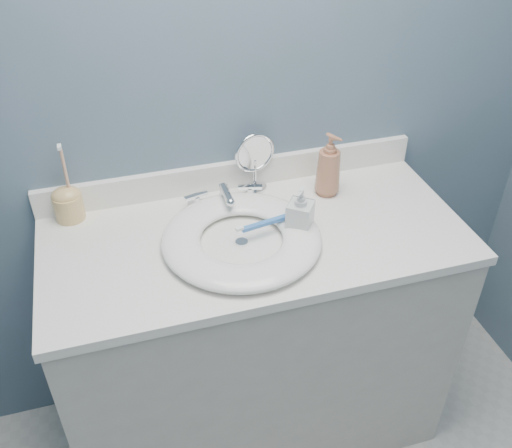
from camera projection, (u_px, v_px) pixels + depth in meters
name	position (u px, v px, depth m)	size (l,w,h in m)	color
back_wall	(229.00, 92.00, 1.66)	(2.20, 0.02, 2.40)	#4B6671
vanity_cabinet	(256.00, 341.00, 1.91)	(1.20, 0.55, 0.85)	beige
countertop	(256.00, 238.00, 1.65)	(1.22, 0.57, 0.03)	white
backsplash	(232.00, 175.00, 1.82)	(1.22, 0.02, 0.09)	white
basin	(242.00, 238.00, 1.59)	(0.45, 0.45, 0.04)	white
drain	(242.00, 242.00, 1.60)	(0.04, 0.04, 0.01)	silver
faucet	(225.00, 198.00, 1.74)	(0.25, 0.13, 0.07)	silver
makeup_mirror	(255.00, 159.00, 1.77)	(0.13, 0.08, 0.20)	silver
soap_bottle_amber	(329.00, 165.00, 1.75)	(0.08, 0.08, 0.21)	#A4674A
soap_bottle_clear	(300.00, 211.00, 1.60)	(0.07, 0.07, 0.15)	silver
toothbrush_holder	(68.00, 202.00, 1.67)	(0.09, 0.09, 0.25)	#DAB26D
toothbrush_lying	(264.00, 223.00, 1.61)	(0.17, 0.05, 0.02)	#3570BE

